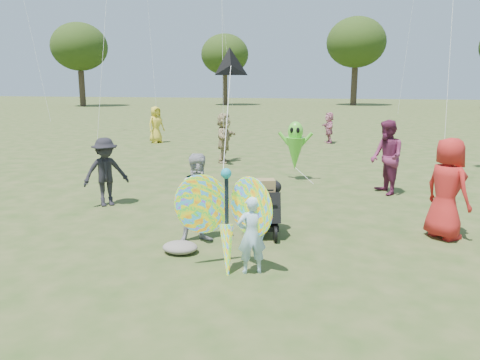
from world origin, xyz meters
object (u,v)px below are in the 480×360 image
crowd_g (156,125)px  alien_kite (295,148)px  crowd_a (447,189)px  crowd_b (106,172)px  butterfly_kite (227,220)px  jogging_stroller (266,203)px  crowd_j (329,128)px  crowd_e (387,157)px  crowd_d (224,138)px  child_girl (252,235)px  adult_man (200,198)px

crowd_g → alien_kite: alien_kite is taller
crowd_a → crowd_g: 16.04m
crowd_b → butterfly_kite: butterfly_kite is taller
jogging_stroller → alien_kite: (-0.06, 5.15, 0.36)m
crowd_b → crowd_a: bearing=-47.8°
crowd_j → butterfly_kite: 16.14m
crowd_e → jogging_stroller: (-2.42, -3.97, -0.35)m
crowd_b → crowd_j: size_ratio=1.10×
crowd_e → butterfly_kite: bearing=-45.9°
butterfly_kite → crowd_a: bearing=34.3°
crowd_a → crowd_d: (-6.17, 7.20, -0.05)m
crowd_e → child_girl: bearing=-42.6°
crowd_g → butterfly_kite: (7.26, -14.28, -0.05)m
adult_man → crowd_b: adult_man is taller
child_girl → jogging_stroller: bearing=-108.8°
child_girl → butterfly_kite: 0.44m
crowd_e → crowd_j: 10.48m
jogging_stroller → butterfly_kite: butterfly_kite is taller
crowd_b → crowd_e: 6.98m
crowd_a → jogging_stroller: 3.32m
crowd_d → crowd_e: bearing=-126.7°
crowd_d → butterfly_kite: (2.64, -9.61, -0.08)m
crowd_a → jogging_stroller: (-3.25, -0.57, -0.32)m
crowd_g → alien_kite: size_ratio=0.99×
crowd_e → crowd_g: bearing=-151.3°
adult_man → alien_kite: 5.92m
child_girl → jogging_stroller: child_girl is taller
crowd_g → crowd_a: bearing=-107.5°
child_girl → crowd_e: crowd_e is taller
crowd_a → crowd_b: 7.29m
crowd_b → crowd_d: size_ratio=0.90×
adult_man → crowd_d: (-1.84, 8.45, 0.08)m
crowd_d → alien_kite: size_ratio=1.02×
crowd_e → crowd_d: bearing=-146.3°
child_girl → jogging_stroller: size_ratio=1.07×
crowd_d → crowd_e: (5.34, -3.80, 0.07)m
jogging_stroller → crowd_g: bearing=104.3°
crowd_d → crowd_g: crowd_d is taller
adult_man → butterfly_kite: size_ratio=0.90×
crowd_j → crowd_e: bearing=-4.2°
crowd_j → alien_kite: bearing=-18.3°
crowd_j → crowd_a: bearing=-3.4°
crowd_d → jogging_stroller: size_ratio=1.59×
crowd_g → adult_man: bearing=-123.5°
butterfly_kite → crowd_b: bearing=140.2°
crowd_g → butterfly_kite: 16.02m
crowd_d → crowd_j: bearing=-29.0°
crowd_b → jogging_stroller: (4.01, -1.26, -0.19)m
child_girl → crowd_a: bearing=-164.5°
adult_man → jogging_stroller: adult_man is taller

